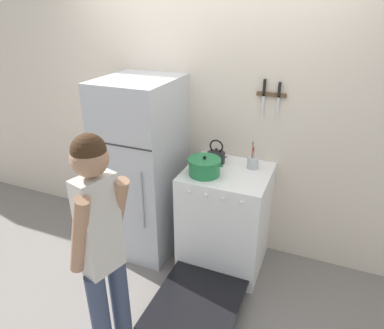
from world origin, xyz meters
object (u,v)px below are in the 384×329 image
at_px(refrigerator, 143,168).
at_px(tea_kettle, 216,156).
at_px(stove_range, 224,221).
at_px(utensil_jar, 253,162).
at_px(dutch_oven_pot, 204,167).
at_px(person, 102,250).

xyz_separation_m(refrigerator, tea_kettle, (0.65, 0.16, 0.17)).
height_order(refrigerator, stove_range, refrigerator).
bearing_deg(utensil_jar, stove_range, -135.30).
relative_size(refrigerator, dutch_oven_pot, 5.34).
relative_size(utensil_jar, person, 0.15).
height_order(utensil_jar, person, person).
bearing_deg(utensil_jar, dutch_oven_pot, -141.56).
bearing_deg(person, refrigerator, 35.99).
xyz_separation_m(tea_kettle, person, (-0.21, -1.37, -0.06)).
bearing_deg(dutch_oven_pot, tea_kettle, 87.21).
distance_m(tea_kettle, person, 1.38).
bearing_deg(utensil_jar, refrigerator, -170.31).
relative_size(stove_range, dutch_oven_pot, 4.55).
distance_m(utensil_jar, person, 1.47).
distance_m(stove_range, dutch_oven_pot, 0.57).
distance_m(stove_range, person, 1.33).
xyz_separation_m(utensil_jar, person, (-0.53, -1.37, -0.06)).
bearing_deg(stove_range, dutch_oven_pot, -150.04).
xyz_separation_m(refrigerator, stove_range, (0.79, -0.01, -0.36)).
bearing_deg(tea_kettle, person, -98.87).
bearing_deg(dutch_oven_pot, utensil_jar, 38.44).
height_order(stove_range, tea_kettle, tea_kettle).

